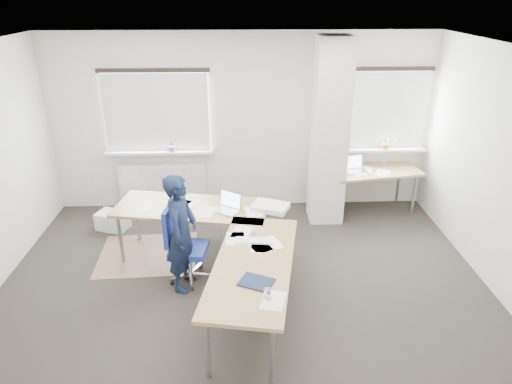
{
  "coord_description": "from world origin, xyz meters",
  "views": [
    {
      "loc": [
        -0.02,
        -4.5,
        3.37
      ],
      "look_at": [
        0.17,
        0.9,
        0.93
      ],
      "focal_mm": 32.0,
      "sensor_mm": 36.0,
      "label": 1
    }
  ],
  "objects_px": {
    "desk_main": "(224,234)",
    "desk_side": "(374,172)",
    "task_chair": "(187,260)",
    "person": "(182,233)"
  },
  "relations": [
    {
      "from": "desk_main",
      "to": "desk_side",
      "type": "height_order",
      "value": "desk_side"
    },
    {
      "from": "desk_main",
      "to": "task_chair",
      "type": "relative_size",
      "value": 2.99
    },
    {
      "from": "desk_main",
      "to": "person",
      "type": "relative_size",
      "value": 2.03
    },
    {
      "from": "desk_main",
      "to": "person",
      "type": "bearing_deg",
      "value": -165.27
    },
    {
      "from": "desk_side",
      "to": "person",
      "type": "distance_m",
      "value": 3.44
    },
    {
      "from": "task_chair",
      "to": "person",
      "type": "height_order",
      "value": "person"
    },
    {
      "from": "desk_side",
      "to": "person",
      "type": "height_order",
      "value": "person"
    },
    {
      "from": "task_chair",
      "to": "person",
      "type": "distance_m",
      "value": 0.47
    },
    {
      "from": "person",
      "to": "desk_side",
      "type": "bearing_deg",
      "value": -43.75
    },
    {
      "from": "person",
      "to": "task_chair",
      "type": "bearing_deg",
      "value": 4.07
    }
  ]
}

